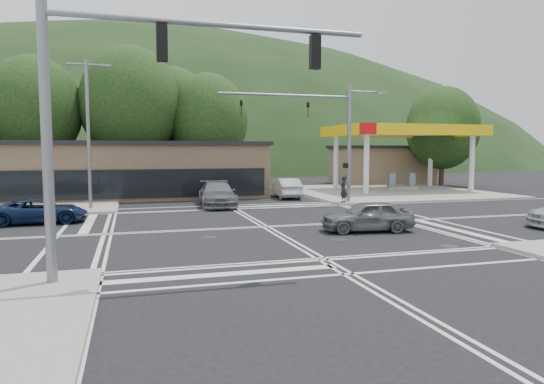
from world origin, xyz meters
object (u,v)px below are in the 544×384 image
object	(u,v)px
car_grey_center	(367,216)
pedestrian	(343,189)
car_blue_west	(40,211)
car_northbound	(217,194)
car_queue_b	(220,185)
car_queue_a	(286,188)

from	to	relation	value
car_grey_center	pedestrian	size ratio (longest dim) A/B	2.26
car_blue_west	car_northbound	bearing A→B (deg)	-66.34
car_grey_center	car_queue_b	world-z (taller)	car_grey_center
car_blue_west	car_queue_a	xyz separation A→B (m)	(15.82, 8.91, 0.13)
car_northbound	car_queue_b	bearing A→B (deg)	83.69
car_queue_b	pedestrian	size ratio (longest dim) A/B	2.24
car_grey_center	car_northbound	distance (m)	12.50
car_northbound	pedestrian	distance (m)	8.39
car_blue_west	car_grey_center	world-z (taller)	car_grey_center
car_northbound	pedestrian	world-z (taller)	pedestrian
car_queue_b	pedestrian	xyz separation A→B (m)	(6.38, -11.11, 0.36)
car_queue_b	car_northbound	world-z (taller)	car_northbound
car_northbound	car_queue_a	bearing A→B (deg)	38.85
car_grey_center	car_queue_a	distance (m)	15.68
car_queue_a	pedestrian	world-z (taller)	pedestrian
car_blue_west	pedestrian	world-z (taller)	pedestrian
car_northbound	car_grey_center	bearing A→B (deg)	-62.52
car_grey_center	car_queue_b	xyz separation A→B (m)	(-2.95, 21.13, -0.01)
car_blue_west	car_northbound	xyz separation A→B (m)	(9.75, 4.80, 0.19)
car_queue_a	car_queue_b	xyz separation A→B (m)	(-4.19, 5.50, -0.06)
car_grey_center	car_blue_west	bearing A→B (deg)	-106.74
car_grey_center	car_northbound	world-z (taller)	car_northbound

